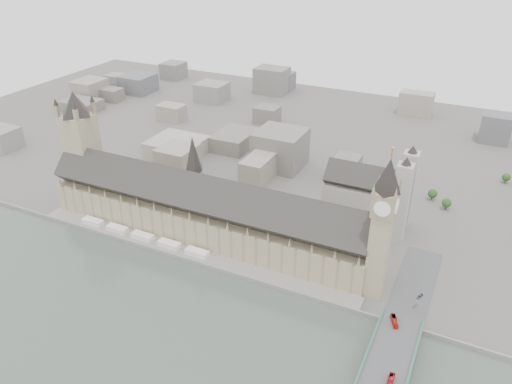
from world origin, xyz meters
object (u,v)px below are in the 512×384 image
at_px(red_bus_north, 394,321).
at_px(car_approach, 420,296).
at_px(elizabeth_tower, 383,220).
at_px(palace_of_westminster, 203,211).
at_px(victoria_tower, 81,143).
at_px(red_bus_south, 390,382).
at_px(westminster_abbey, 369,197).

relative_size(red_bus_north, car_approach, 2.10).
relative_size(elizabeth_tower, red_bus_north, 9.59).
xyz_separation_m(palace_of_westminster, car_approach, (167.96, -14.19, -11.68)).
distance_m(palace_of_westminster, red_bus_north, 164.75).
bearing_deg(victoria_tower, palace_of_westminster, -2.96).
bearing_deg(red_bus_south, elizabeth_tower, 108.57).
distance_m(westminster_abbey, red_bus_north, 129.34).
distance_m(victoria_tower, westminster_abbey, 244.79).
distance_m(red_bus_south, car_approach, 76.25).
height_order(palace_of_westminster, elizabeth_tower, elizabeth_tower).
relative_size(victoria_tower, red_bus_south, 8.43).
height_order(palace_of_westminster, red_bus_south, palace_of_westminster).
height_order(elizabeth_tower, red_bus_south, elizabeth_tower).
bearing_deg(red_bus_south, car_approach, 87.52).
distance_m(victoria_tower, car_approach, 294.03).
height_order(westminster_abbey, red_bus_north, westminster_abbey).
relative_size(palace_of_westminster, victoria_tower, 2.65).
xyz_separation_m(elizabeth_tower, victoria_tower, (-260.00, 18.00, -2.88)).
distance_m(palace_of_westminster, elizabeth_tower, 142.94).
xyz_separation_m(westminster_abbey, red_bus_south, (55.21, -165.71, -13.18)).
xyz_separation_m(victoria_tower, red_bus_south, (288.13, -96.71, -43.30)).
xyz_separation_m(elizabeth_tower, car_approach, (29.96, -2.49, -47.06)).
bearing_deg(elizabeth_tower, red_bus_north, -58.10).
relative_size(palace_of_westminster, red_bus_north, 23.65).
bearing_deg(elizabeth_tower, westminster_abbey, 107.29).
xyz_separation_m(red_bus_north, car_approach, (9.66, 30.13, -0.79)).
height_order(palace_of_westminster, westminster_abbey, westminster_abbey).
xyz_separation_m(red_bus_north, red_bus_south, (7.82, -46.10, 0.09)).
relative_size(palace_of_westminster, red_bus_south, 22.35).
relative_size(palace_of_westminster, car_approach, 49.70).
bearing_deg(victoria_tower, car_approach, -4.04).
relative_size(westminster_abbey, red_bus_north, 6.07).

